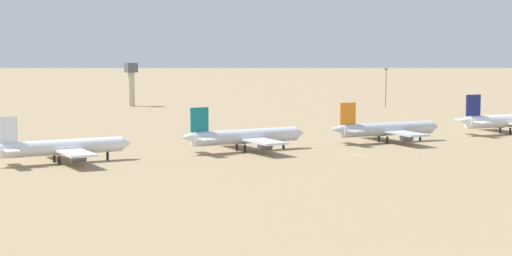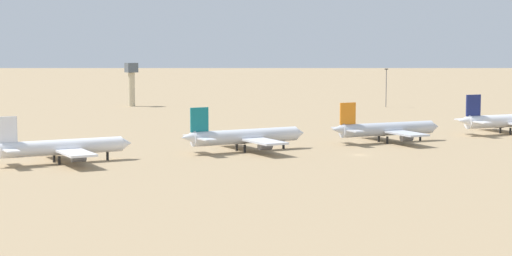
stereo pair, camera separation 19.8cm
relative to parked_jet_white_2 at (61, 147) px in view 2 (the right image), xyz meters
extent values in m
plane|color=#9E8460|center=(78.30, -25.24, -4.24)|extent=(4000.00, 4000.00, 0.00)
pyramid|color=gray|center=(604.44, 908.07, 53.65)|extent=(320.46, 259.82, 115.79)
cylinder|color=white|center=(0.39, -0.01, 0.04)|extent=(32.69, 4.92, 4.07)
cone|color=white|center=(18.11, -0.47, 0.04)|extent=(3.16, 3.95, 3.87)
cube|color=white|center=(-13.86, 0.36, 5.39)|extent=(5.31, 0.65, 6.62)
cube|color=white|center=(-13.76, 4.43, 0.45)|extent=(3.44, 7.01, 0.37)
cube|color=white|center=(-13.97, -3.71, 0.45)|extent=(3.44, 7.01, 0.37)
cube|color=white|center=(1.41, -0.04, -0.57)|extent=(7.77, 32.76, 0.57)
cylinder|color=slate|center=(2.63, 7.57, -2.00)|extent=(3.72, 2.34, 2.24)
cylinder|color=slate|center=(2.23, -7.70, -2.00)|extent=(3.72, 2.34, 2.24)
cylinder|color=black|center=(12.77, -0.33, -3.12)|extent=(0.71, 0.71, 2.24)
cylinder|color=black|center=(-1.07, 2.47, -3.12)|extent=(0.71, 0.71, 2.24)
cylinder|color=black|center=(-1.20, -2.41, -3.12)|extent=(0.71, 0.71, 2.24)
cylinder|color=silver|center=(54.35, -2.20, 0.19)|extent=(33.80, 4.77, 4.22)
cone|color=silver|center=(72.69, -2.51, 0.19)|extent=(3.23, 4.06, 4.01)
cone|color=silver|center=(36.01, -1.90, 0.82)|extent=(4.28, 3.65, 3.58)
cube|color=#14727A|center=(39.59, -1.96, 5.72)|extent=(5.49, 0.62, 6.85)
cube|color=silver|center=(39.66, 2.25, 0.61)|extent=(3.49, 7.22, 0.38)
cube|color=silver|center=(39.52, -6.18, 0.61)|extent=(3.49, 7.22, 0.38)
cube|color=silver|center=(55.40, -2.22, -0.44)|extent=(7.72, 33.85, 0.59)
cylinder|color=slate|center=(56.59, 5.67, -1.92)|extent=(3.83, 2.38, 2.32)
cylinder|color=slate|center=(56.33, -10.14, -1.92)|extent=(3.83, 2.38, 2.32)
cylinder|color=black|center=(67.17, -2.42, -3.08)|extent=(0.74, 0.74, 2.32)
cylinder|color=black|center=(52.81, 0.35, -3.08)|extent=(0.74, 0.74, 2.32)
cylinder|color=black|center=(52.73, -4.71, -3.08)|extent=(0.74, 0.74, 2.32)
cylinder|color=silver|center=(103.97, -4.94, 0.09)|extent=(33.24, 7.04, 4.13)
cone|color=silver|center=(121.85, -6.53, 0.09)|extent=(3.43, 4.18, 3.92)
cone|color=silver|center=(86.09, -3.34, 0.71)|extent=(4.42, 3.86, 3.51)
cube|color=orange|center=(89.58, -3.66, 5.51)|extent=(5.39, 0.99, 6.70)
cube|color=silver|center=(89.95, 0.45, 0.51)|extent=(3.91, 7.28, 0.37)
cube|color=silver|center=(89.22, -7.77, 0.51)|extent=(3.91, 7.28, 0.37)
cube|color=silver|center=(105.00, -5.03, -0.53)|extent=(9.92, 33.50, 0.58)
cylinder|color=slate|center=(106.71, 2.58, -1.97)|extent=(3.90, 2.59, 2.27)
cylinder|color=slate|center=(105.34, -12.83, -1.97)|extent=(3.90, 2.59, 2.27)
cylinder|color=black|center=(116.46, -6.05, -3.10)|extent=(0.72, 0.72, 2.27)
cylinder|color=black|center=(102.65, -2.34, -3.10)|extent=(0.72, 0.72, 2.27)
cylinder|color=black|center=(102.21, -7.27, -3.10)|extent=(0.72, 0.72, 2.27)
cylinder|color=white|center=(156.63, -5.11, 0.37)|extent=(35.41, 7.91, 4.39)
cone|color=white|center=(137.61, -3.19, 1.03)|extent=(4.75, 4.16, 3.73)
cube|color=navy|center=(141.33, -3.56, 6.14)|extent=(5.74, 1.12, 7.14)
cube|color=white|center=(141.77, 0.81, 0.81)|extent=(4.25, 7.78, 0.40)
cube|color=white|center=(140.89, -7.93, 0.81)|extent=(4.25, 7.78, 0.40)
cube|color=white|center=(157.72, -5.22, -0.29)|extent=(10.97, 35.72, 0.62)
cylinder|color=slate|center=(159.64, 2.86, -1.82)|extent=(4.18, 2.80, 2.42)
cylinder|color=black|center=(155.25, -2.32, -3.03)|extent=(0.77, 0.77, 2.42)
cylinder|color=black|center=(154.72, -7.57, -3.03)|extent=(0.77, 0.77, 2.42)
cylinder|color=#C6B793|center=(90.93, 178.03, 3.99)|extent=(3.20, 3.20, 16.46)
cube|color=#4C5660|center=(90.93, 178.03, 14.54)|extent=(5.20, 5.20, 4.64)
cylinder|color=#59595E|center=(194.93, 112.53, 4.75)|extent=(0.36, 0.36, 17.97)
cube|color=#333333|center=(194.93, 112.53, 13.98)|extent=(1.80, 0.50, 0.50)
camera|label=1|loc=(-70.61, -227.52, 28.40)|focal=62.66mm
camera|label=2|loc=(-70.44, -227.62, 28.40)|focal=62.66mm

